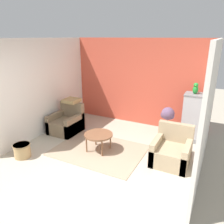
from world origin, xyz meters
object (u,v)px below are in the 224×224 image
(coffee_table, at_px, (99,135))
(birdcage, at_px, (192,118))
(armchair_left, at_px, (66,123))
(wicker_basket, at_px, (22,150))
(armchair_right, at_px, (172,151))
(potted_plant, at_px, (167,118))
(parrot, at_px, (196,89))

(coffee_table, xyz_separation_m, birdcage, (1.88, 1.66, 0.22))
(armchair_left, distance_m, wicker_basket, 1.61)
(coffee_table, relative_size, armchair_right, 0.83)
(armchair_right, distance_m, potted_plant, 1.42)
(birdcage, relative_size, parrot, 4.32)
(armchair_left, height_order, birdcage, birdcage)
(armchair_right, relative_size, parrot, 2.82)
(potted_plant, relative_size, wicker_basket, 2.17)
(birdcage, distance_m, potted_plant, 0.63)
(wicker_basket, bearing_deg, potted_plant, 44.81)
(armchair_right, height_order, parrot, parrot)
(birdcage, bearing_deg, armchair_right, -97.94)
(armchair_left, bearing_deg, birdcage, 18.80)
(armchair_left, relative_size, armchair_right, 1.00)
(coffee_table, height_order, birdcage, birdcage)
(coffee_table, xyz_separation_m, potted_plant, (1.26, 1.61, 0.13))
(wicker_basket, bearing_deg, birdcage, 39.48)
(coffee_table, distance_m, parrot, 2.70)
(armchair_left, distance_m, parrot, 3.64)
(armchair_left, xyz_separation_m, birdcage, (3.28, 1.12, 0.36))
(armchair_left, xyz_separation_m, parrot, (3.28, 1.12, 1.14))
(armchair_right, bearing_deg, parrot, 82.07)
(armchair_left, relative_size, birdcage, 0.65)
(armchair_right, distance_m, parrot, 1.81)
(parrot, relative_size, wicker_basket, 0.77)
(armchair_left, bearing_deg, potted_plant, 21.72)
(armchair_right, relative_size, birdcage, 0.65)
(potted_plant, height_order, wicker_basket, potted_plant)
(potted_plant, bearing_deg, birdcage, 5.35)
(parrot, xyz_separation_m, wicker_basket, (-3.30, -2.72, -1.23))
(armchair_right, xyz_separation_m, potted_plant, (-0.43, 1.33, 0.27))
(birdcage, height_order, parrot, parrot)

